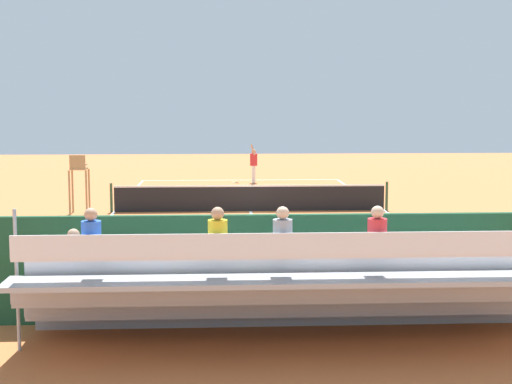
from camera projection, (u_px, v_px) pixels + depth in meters
The scene contains 12 objects.
ground_plane at pixel (250, 211), 28.04m from camera, with size 60.00×60.00×0.00m, color #C66B38.
court_line_markings at pixel (250, 211), 28.08m from camera, with size 10.10×22.20×0.01m.
tennis_net at pixel (250, 198), 27.98m from camera, with size 10.30×0.10×1.07m.
backdrop_wall at pixel (284, 268), 14.04m from camera, with size 18.00×0.16×2.00m, color #1E4C2D.
bleacher_stand at pixel (284, 288), 12.69m from camera, with size 9.06×2.40×2.48m.
umpire_chair at pixel (79, 178), 27.24m from camera, with size 0.67×0.67×2.14m.
courtside_bench at pixel (397, 280), 14.94m from camera, with size 1.80×0.40×0.93m.
equipment_bag at pixel (325, 301), 14.78m from camera, with size 0.90×0.36×0.36m, color #334C8C.
tennis_player at pixel (254, 162), 37.59m from camera, with size 0.42×0.55×1.93m.
tennis_racket at pixel (234, 182), 37.71m from camera, with size 0.48×0.55×0.03m.
tennis_ball_near at pixel (259, 185), 36.42m from camera, with size 0.07×0.07×0.07m, color #CCDB33.
tennis_ball_far at pixel (302, 191), 33.95m from camera, with size 0.07×0.07×0.07m, color #CCDB33.
Camera 1 is at (1.25, 27.73, 4.09)m, focal length 53.17 mm.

